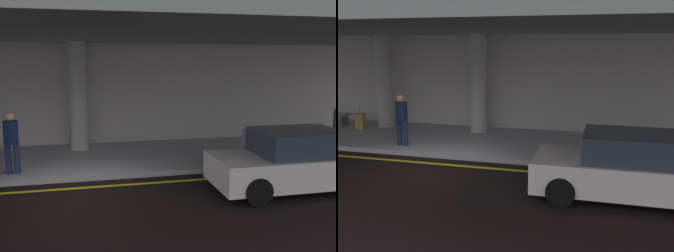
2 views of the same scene
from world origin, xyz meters
TOP-DOWN VIEW (x-y plane):
  - ground_plane at (0.00, 0.00)m, footprint 60.00×60.00m
  - sidewalk at (0.00, 3.10)m, footprint 26.00×4.20m
  - lane_stripe_yellow at (0.00, 0.47)m, footprint 26.00×0.14m
  - support_column_left_mid at (0.00, 4.30)m, footprint 0.64×0.64m
  - ceiling_overhang at (0.00, 2.60)m, footprint 28.00×13.20m
  - terminal_back_wall at (0.00, 5.35)m, footprint 26.00×0.30m
  - car_white at (5.21, -0.77)m, footprint 4.10×1.92m
  - person_waiting_for_ride at (-1.77, 1.66)m, footprint 0.38×0.38m
  - trash_bin_steel at (5.32, 2.02)m, footprint 0.56×0.56m

SIDE VIEW (x-z plane):
  - ground_plane at x=0.00m, z-range 0.00..0.00m
  - lane_stripe_yellow at x=0.00m, z-range 0.00..0.01m
  - sidewalk at x=0.00m, z-range 0.00..0.15m
  - trash_bin_steel at x=5.32m, z-range 0.15..1.00m
  - car_white at x=5.21m, z-range -0.04..1.46m
  - person_waiting_for_ride at x=-1.77m, z-range 0.27..1.95m
  - terminal_back_wall at x=0.00m, z-range 0.00..3.80m
  - support_column_left_mid at x=0.00m, z-range 0.15..3.80m
  - ceiling_overhang at x=0.00m, z-range 3.80..4.10m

